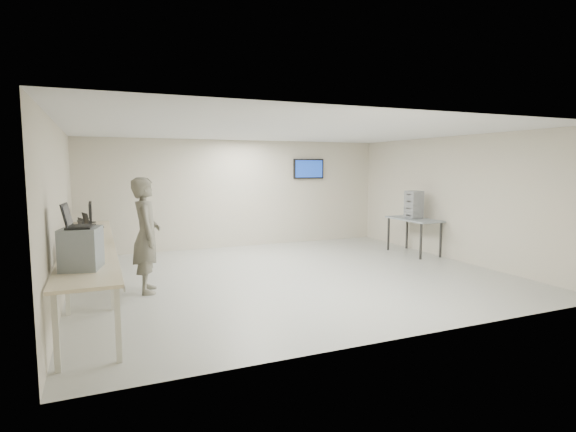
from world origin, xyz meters
name	(u,v)px	position (x,y,z in m)	size (l,w,h in m)	color
room	(292,203)	(0.03, 0.06, 1.41)	(8.01, 7.01, 2.81)	#BDBDBD
workbench	(90,247)	(-3.59, 0.00, 0.83)	(0.76, 6.00, 0.90)	beige
equipment_box	(81,248)	(-3.65, -2.04, 1.15)	(0.42, 0.48, 0.50)	gray
laptop_on_box	(74,222)	(-3.71, -2.04, 1.48)	(0.36, 0.42, 0.30)	black
laptop_0	(83,253)	(-3.66, -1.37, 0.97)	(0.41, 0.44, 0.29)	black
laptop_1	(84,244)	(-3.66, -0.60, 0.97)	(0.36, 0.41, 0.29)	black
laptop_2	(85,240)	(-3.66, -0.17, 0.97)	(0.39, 0.43, 0.29)	black
laptop_3	(87,233)	(-3.64, 0.60, 0.97)	(0.39, 0.43, 0.29)	black
laptop_4	(86,228)	(-3.66, 1.26, 0.97)	(0.37, 0.41, 0.27)	black
laptop_5	(91,224)	(-3.60, 1.91, 0.98)	(0.41, 0.45, 0.30)	black
monitor_near	(90,212)	(-3.60, 2.36, 1.17)	(0.20, 0.46, 0.45)	black
monitor_far	(91,210)	(-3.60, 2.75, 1.18)	(0.21, 0.46, 0.46)	black
soldier	(146,235)	(-2.72, -0.10, 0.97)	(0.71, 0.47, 1.95)	slate
side_table	(414,221)	(3.60, 0.85, 0.79)	(0.67, 1.44, 0.87)	gray
storage_bins	(414,205)	(3.58, 0.85, 1.20)	(0.32, 0.35, 0.67)	gray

